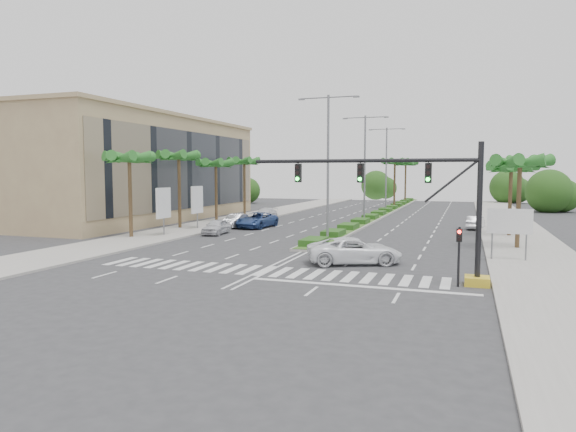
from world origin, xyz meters
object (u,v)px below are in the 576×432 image
at_px(car_parked_b, 236,221).
at_px(car_parked_d, 265,215).
at_px(car_parked_a, 217,227).
at_px(car_crossing, 354,251).
at_px(car_parked_c, 257,220).
at_px(car_right, 476,223).

height_order(car_parked_b, car_parked_d, car_parked_d).
height_order(car_parked_a, car_crossing, car_crossing).
bearing_deg(car_parked_c, car_parked_d, 110.55).
bearing_deg(car_right, car_parked_c, 23.45).
bearing_deg(car_crossing, car_parked_c, 14.96).
relative_size(car_parked_a, car_parked_c, 0.72).
bearing_deg(car_parked_d, car_parked_b, -92.35).
height_order(car_parked_c, car_crossing, car_crossing).
distance_m(car_parked_a, car_parked_c, 6.67).
bearing_deg(car_crossing, car_parked_a, 30.68).
bearing_deg(car_parked_a, car_parked_c, 74.24).
distance_m(car_parked_a, car_parked_d, 14.12).
height_order(car_parked_c, car_parked_d, car_parked_c).
height_order(car_parked_a, car_parked_c, car_parked_c).
distance_m(car_parked_c, car_crossing, 22.41).
distance_m(car_parked_b, car_crossing, 23.50).
distance_m(car_parked_c, car_right, 22.22).
xyz_separation_m(car_parked_b, car_crossing, (16.16, -17.07, 0.11)).
bearing_deg(car_parked_c, car_parked_b, -163.53).
relative_size(car_crossing, car_right, 1.46).
bearing_deg(car_crossing, car_right, -41.08).
bearing_deg(car_parked_b, car_parked_a, -81.36).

